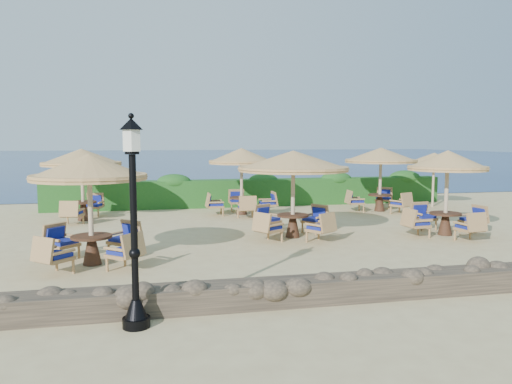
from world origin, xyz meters
name	(u,v)px	position (x,y,z in m)	size (l,w,h in m)	color
ground	(299,235)	(0.00, 0.00, 0.00)	(120.00, 120.00, 0.00)	tan
sea	(176,158)	(0.00, 70.00, 0.00)	(160.00, 160.00, 0.00)	#0B1D4C
hedge	(252,193)	(0.00, 7.20, 0.60)	(18.00, 0.90, 1.20)	#174817
stone_wall	(395,285)	(0.00, -6.20, 0.22)	(15.00, 0.65, 0.44)	brown
lamp_post	(134,231)	(-4.80, -6.80, 1.55)	(0.44, 0.44, 3.31)	black
extra_parasol	(434,158)	(7.80, 5.20, 2.17)	(2.30, 2.30, 2.41)	#C6AF8B
cafe_set_0	(90,190)	(-5.93, -2.46, 1.80)	(2.72, 2.72, 2.65)	#C6AF8B
cafe_set_1	(293,174)	(-0.28, -0.24, 1.95)	(3.40, 3.40, 2.65)	#C6AF8B
cafe_set_2	(447,181)	(4.49, -0.90, 1.71)	(2.86, 2.86, 2.65)	#C6AF8B
cafe_set_3	(82,166)	(-6.96, 4.47, 2.03)	(2.89, 2.89, 2.65)	#C6AF8B
cafe_set_4	(242,170)	(-0.96, 4.67, 1.77)	(2.80, 2.80, 2.65)	#C6AF8B
cafe_set_5	(381,165)	(4.86, 4.40, 1.95)	(2.98, 2.98, 2.65)	#C6AF8B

